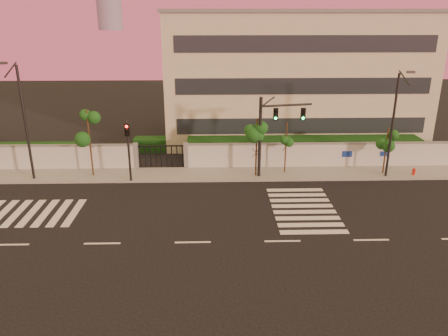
# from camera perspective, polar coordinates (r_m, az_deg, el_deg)

# --- Properties ---
(ground) EXTENTS (120.00, 120.00, 0.00)m
(ground) POSITION_cam_1_polar(r_m,az_deg,el_deg) (24.60, -4.10, -9.67)
(ground) COLOR black
(ground) RESTS_ON ground
(sidewalk) EXTENTS (60.00, 3.00, 0.15)m
(sidewalk) POSITION_cam_1_polar(r_m,az_deg,el_deg) (34.10, -3.38, -0.82)
(sidewalk) COLOR gray
(sidewalk) RESTS_ON ground
(perimeter_wall) EXTENTS (60.00, 0.36, 2.20)m
(perimeter_wall) POSITION_cam_1_polar(r_m,az_deg,el_deg) (35.18, -3.17, 1.56)
(perimeter_wall) COLOR #B7BABF
(perimeter_wall) RESTS_ON ground
(hedge_row) EXTENTS (41.00, 4.25, 1.80)m
(hedge_row) POSITION_cam_1_polar(r_m,az_deg,el_deg) (37.84, -1.45, 2.52)
(hedge_row) COLOR #10330F
(hedge_row) RESTS_ON ground
(institutional_building) EXTENTS (24.40, 12.40, 12.25)m
(institutional_building) POSITION_cam_1_polar(r_m,az_deg,el_deg) (44.47, 8.84, 11.97)
(institutional_building) COLOR beige
(institutional_building) RESTS_ON ground
(road_markings) EXTENTS (57.00, 7.62, 0.02)m
(road_markings) POSITION_cam_1_polar(r_m,az_deg,el_deg) (28.04, -7.03, -5.85)
(road_markings) COLOR silver
(road_markings) RESTS_ON ground
(street_tree_c) EXTENTS (1.55, 1.23, 5.26)m
(street_tree_c) POSITION_cam_1_polar(r_m,az_deg,el_deg) (34.06, -17.25, 4.97)
(street_tree_c) COLOR #382314
(street_tree_c) RESTS_ON ground
(street_tree_d) EXTENTS (1.49, 1.19, 4.61)m
(street_tree_d) POSITION_cam_1_polar(r_m,az_deg,el_deg) (32.73, 4.33, 4.38)
(street_tree_d) COLOR #382314
(street_tree_d) RESTS_ON ground
(street_tree_e) EXTENTS (1.35, 1.08, 4.17)m
(street_tree_e) POSITION_cam_1_polar(r_m,az_deg,el_deg) (33.74, 8.17, 4.14)
(street_tree_e) COLOR #382314
(street_tree_e) RESTS_ON ground
(street_tree_f) EXTENTS (1.48, 1.18, 3.80)m
(street_tree_f) POSITION_cam_1_polar(r_m,az_deg,el_deg) (35.50, 20.54, 3.39)
(street_tree_f) COLOR #382314
(street_tree_f) RESTS_ON ground
(traffic_signal_main) EXTENTS (3.92, 0.86, 6.23)m
(traffic_signal_main) POSITION_cam_1_polar(r_m,az_deg,el_deg) (32.54, 6.13, 5.23)
(traffic_signal_main) COLOR black
(traffic_signal_main) RESTS_ON ground
(traffic_signal_secondary) EXTENTS (0.36, 0.35, 4.68)m
(traffic_signal_secondary) POSITION_cam_1_polar(r_m,az_deg,el_deg) (32.42, -12.40, 3.04)
(traffic_signal_secondary) COLOR black
(traffic_signal_secondary) RESTS_ON ground
(streetlight_west) EXTENTS (0.54, 2.16, 8.99)m
(streetlight_west) POSITION_cam_1_polar(r_m,az_deg,el_deg) (34.56, -24.72, 5.95)
(streetlight_west) COLOR black
(streetlight_west) RESTS_ON ground
(streetlight_east) EXTENTS (0.50, 2.00, 8.32)m
(streetlight_east) POSITION_cam_1_polar(r_m,az_deg,el_deg) (34.37, 21.31, 5.72)
(streetlight_east) COLOR black
(streetlight_east) RESTS_ON ground
(fire_hydrant) EXTENTS (0.28, 0.26, 0.70)m
(fire_hydrant) POSITION_cam_1_polar(r_m,az_deg,el_deg) (36.72, 23.54, -0.51)
(fire_hydrant) COLOR red
(fire_hydrant) RESTS_ON ground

